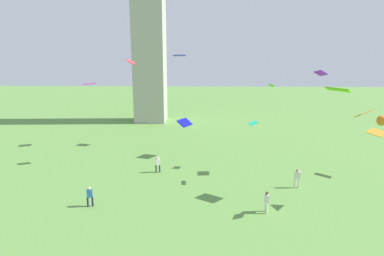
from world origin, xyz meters
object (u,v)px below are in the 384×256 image
Objects in this scene: kite_flying_10 at (185,123)px; kite_flying_7 at (131,62)px; person_2 at (158,164)px; kite_flying_9 at (364,113)px; kite_flying_0 at (180,55)px; kite_flying_2 at (321,73)px; person_0 at (90,195)px; kite_flying_8 at (376,132)px; kite_flying_5 at (89,84)px; person_1 at (266,201)px; person_3 at (297,177)px; kite_flying_6 at (253,123)px; kite_flying_4 at (271,85)px; kite_flying_3 at (338,90)px.

kite_flying_7 is at bearing -30.51° from kite_flying_10.
person_2 is 1.32× the size of kite_flying_9.
kite_flying_0 reaches higher than kite_flying_2.
kite_flying_8 reaches higher than person_0.
person_0 is 1.46× the size of kite_flying_7.
kite_flying_2 reaches higher than kite_flying_5.
kite_flying_7 is (-18.51, 2.37, 0.98)m from kite_flying_2.
person_1 is 9.16m from kite_flying_9.
person_3 reaches higher than person_1.
person_2 is 0.93× the size of person_3.
kite_flying_6 reaches higher than person_0.
person_0 is 22.08m from kite_flying_0.
person_1 is 0.92× the size of kite_flying_5.
kite_flying_7 is (-14.27, 0.86, 2.27)m from kite_flying_4.
person_3 is 8.62m from kite_flying_9.
kite_flying_8 is at bearing 161.04° from person_2.
kite_flying_3 is 1.84× the size of kite_flying_7.
person_0 is 1.96× the size of kite_flying_4.
kite_flying_7 is (1.24, 10.65, 9.96)m from person_0.
kite_flying_4 is 10.59m from kite_flying_10.
kite_flying_6 is (-5.95, 2.98, -3.29)m from kite_flying_3.
kite_flying_8 is (12.14, 2.27, -1.28)m from kite_flying_6.
kite_flying_6 is at bearing -119.18° from kite_flying_8.
person_0 is 0.96× the size of kite_flying_0.
kite_flying_2 reaches higher than person_1.
person_0 is 8.77m from person_2.
kite_flying_6 reaches higher than person_2.
person_2 is 6.76m from kite_flying_10.
person_0 is at bearing 42.52° from person_2.
kite_flying_2 is 0.63× the size of kite_flying_3.
kite_flying_8 reaches higher than person_3.
kite_flying_10 is (-6.87, 13.71, 3.09)m from person_1.
kite_flying_4 is at bearing 105.76° from person_3.
kite_flying_5 is 32.91m from kite_flying_8.
kite_flying_6 is at bearing 3.33° from person_0.
kite_flying_0 reaches higher than kite_flying_8.
kite_flying_0 reaches higher than person_0.
person_3 is 6.13m from kite_flying_6.
kite_flying_0 is at bearing -14.88° from kite_flying_3.
person_0 is 0.97× the size of kite_flying_8.
person_3 is at bearing -107.10° from kite_flying_8.
kite_flying_4 reaches higher than kite_flying_5.
kite_flying_2 is at bearing -61.18° from kite_flying_3.
kite_flying_7 is 21.93m from kite_flying_9.
kite_flying_7 reaches higher than person_2.
kite_flying_2 reaches higher than person_2.
person_0 is 17.57m from person_3.
person_1 is 14.03m from kite_flying_2.
kite_flying_5 reaches higher than person_3.
kite_flying_3 is at bearing 138.92° from kite_flying_0.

